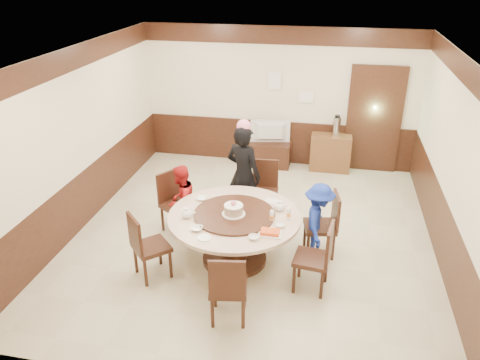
% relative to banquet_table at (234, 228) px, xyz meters
% --- Properties ---
extents(room, '(6.00, 6.04, 2.84)m').
position_rel_banquet_table_xyz_m(room, '(0.15, 0.76, 0.55)').
color(room, beige).
rests_on(room, ground).
extents(banquet_table, '(1.84, 1.84, 0.78)m').
position_rel_banquet_table_xyz_m(banquet_table, '(0.00, 0.00, 0.00)').
color(banquet_table, '#32190F').
rests_on(banquet_table, ground).
extents(chair_0, '(0.52, 0.52, 0.97)m').
position_rel_banquet_table_xyz_m(chair_0, '(1.20, 0.43, -0.23)').
color(chair_0, '#32190F').
rests_on(chair_0, ground).
extents(chair_1, '(0.47, 0.48, 0.97)m').
position_rel_banquet_table_xyz_m(chair_1, '(0.23, 1.33, -0.23)').
color(chair_1, '#32190F').
rests_on(chair_1, ground).
extents(chair_2, '(0.61, 0.61, 0.97)m').
position_rel_banquet_table_xyz_m(chair_2, '(-1.06, 0.64, -0.23)').
color(chair_2, '#32190F').
rests_on(chair_2, ground).
extents(chair_3, '(0.62, 0.62, 0.97)m').
position_rel_banquet_table_xyz_m(chair_3, '(-1.04, -0.57, -0.23)').
color(chair_3, '#32190F').
rests_on(chair_3, ground).
extents(chair_4, '(0.50, 0.51, 0.97)m').
position_rel_banquet_table_xyz_m(chair_4, '(0.18, -1.20, -0.23)').
color(chair_4, '#32190F').
rests_on(chair_4, ground).
extents(chair_5, '(0.50, 0.49, 0.97)m').
position_rel_banquet_table_xyz_m(chair_5, '(1.13, -0.41, -0.23)').
color(chair_5, '#32190F').
rests_on(chair_5, ground).
extents(person_standing, '(0.72, 0.61, 1.67)m').
position_rel_banquet_table_xyz_m(person_standing, '(-0.09, 1.14, 0.30)').
color(person_standing, black).
rests_on(person_standing, ground).
extents(person_red, '(0.57, 0.66, 1.15)m').
position_rel_banquet_table_xyz_m(person_red, '(-0.96, 0.58, 0.04)').
color(person_red, '#A71618').
rests_on(person_red, ground).
extents(person_blue, '(0.43, 0.75, 1.16)m').
position_rel_banquet_table_xyz_m(person_blue, '(1.14, 0.35, 0.05)').
color(person_blue, navy).
rests_on(person_blue, ground).
extents(birthday_cake, '(0.32, 0.32, 0.21)m').
position_rel_banquet_table_xyz_m(birthday_cake, '(-0.00, -0.03, 0.32)').
color(birthday_cake, white).
rests_on(birthday_cake, banquet_table).
extents(teapot_left, '(0.17, 0.15, 0.13)m').
position_rel_banquet_table_xyz_m(teapot_left, '(-0.63, -0.20, 0.28)').
color(teapot_left, white).
rests_on(teapot_left, banquet_table).
extents(teapot_right, '(0.17, 0.15, 0.13)m').
position_rel_banquet_table_xyz_m(teapot_right, '(0.59, 0.26, 0.28)').
color(teapot_right, white).
rests_on(teapot_right, banquet_table).
extents(bowl_0, '(0.16, 0.16, 0.04)m').
position_rel_banquet_table_xyz_m(bowl_0, '(-0.56, 0.35, 0.24)').
color(bowl_0, white).
rests_on(bowl_0, banquet_table).
extents(bowl_1, '(0.14, 0.14, 0.04)m').
position_rel_banquet_table_xyz_m(bowl_1, '(0.37, -0.55, 0.24)').
color(bowl_1, white).
rests_on(bowl_1, banquet_table).
extents(bowl_2, '(0.16, 0.16, 0.04)m').
position_rel_banquet_table_xyz_m(bowl_2, '(-0.40, -0.48, 0.24)').
color(bowl_2, white).
rests_on(bowl_2, banquet_table).
extents(bowl_3, '(0.12, 0.12, 0.04)m').
position_rel_banquet_table_xyz_m(bowl_3, '(0.66, -0.19, 0.24)').
color(bowl_3, white).
rests_on(bowl_3, banquet_table).
extents(saucer_near, '(0.18, 0.18, 0.01)m').
position_rel_banquet_table_xyz_m(saucer_near, '(-0.25, -0.65, 0.22)').
color(saucer_near, white).
rests_on(saucer_near, banquet_table).
extents(saucer_far, '(0.18, 0.18, 0.01)m').
position_rel_banquet_table_xyz_m(saucer_far, '(0.45, 0.50, 0.22)').
color(saucer_far, white).
rests_on(saucer_far, banquet_table).
extents(shrimp_platter, '(0.30, 0.20, 0.06)m').
position_rel_banquet_table_xyz_m(shrimp_platter, '(0.55, -0.40, 0.24)').
color(shrimp_platter, white).
rests_on(shrimp_platter, banquet_table).
extents(bottle_0, '(0.06, 0.06, 0.16)m').
position_rel_banquet_table_xyz_m(bottle_0, '(0.53, -0.08, 0.30)').
color(bottle_0, white).
rests_on(bottle_0, banquet_table).
extents(bottle_1, '(0.06, 0.06, 0.16)m').
position_rel_banquet_table_xyz_m(bottle_1, '(0.74, 0.04, 0.30)').
color(bottle_1, white).
rests_on(bottle_1, banquet_table).
extents(tv_stand, '(0.85, 0.45, 0.50)m').
position_rel_banquet_table_xyz_m(tv_stand, '(0.01, 3.49, -0.28)').
color(tv_stand, '#32190F').
rests_on(tv_stand, ground).
extents(television, '(0.82, 0.25, 0.47)m').
position_rel_banquet_table_xyz_m(television, '(0.01, 3.49, 0.20)').
color(television, gray).
rests_on(television, tv_stand).
extents(side_cabinet, '(0.80, 0.40, 0.75)m').
position_rel_banquet_table_xyz_m(side_cabinet, '(1.25, 3.52, -0.16)').
color(side_cabinet, brown).
rests_on(side_cabinet, ground).
extents(thermos, '(0.15, 0.15, 0.38)m').
position_rel_banquet_table_xyz_m(thermos, '(1.33, 3.52, 0.41)').
color(thermos, silver).
rests_on(thermos, side_cabinet).
extents(notice_left, '(0.25, 0.00, 0.35)m').
position_rel_banquet_table_xyz_m(notice_left, '(0.04, 3.70, 1.22)').
color(notice_left, white).
rests_on(notice_left, room).
extents(notice_right, '(0.30, 0.00, 0.22)m').
position_rel_banquet_table_xyz_m(notice_right, '(0.69, 3.70, 0.92)').
color(notice_right, white).
rests_on(notice_right, room).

